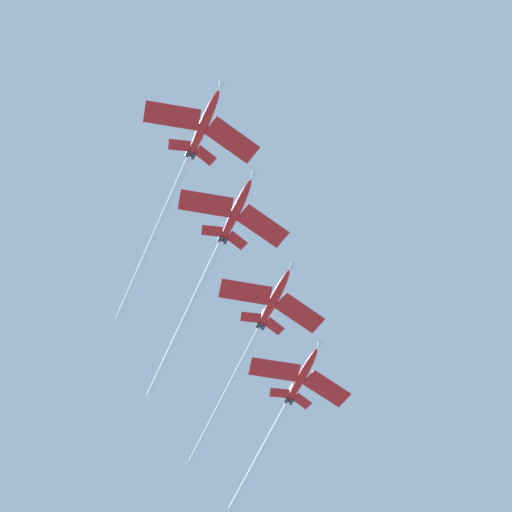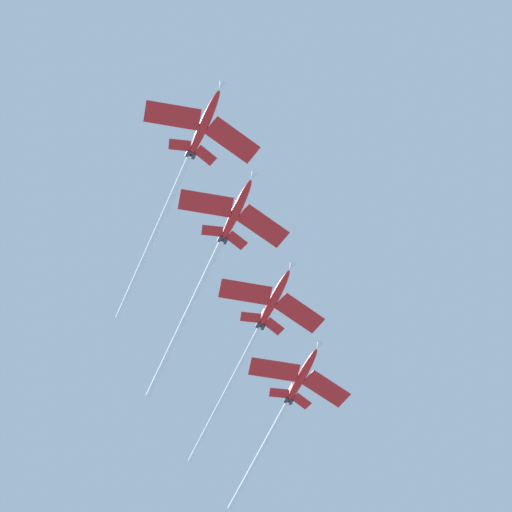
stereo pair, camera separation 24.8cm
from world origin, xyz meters
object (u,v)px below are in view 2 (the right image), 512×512
Objects in this scene: jet_lead at (184,170)px; jet_fourth at (289,400)px; jet_third at (261,325)px; jet_second at (214,258)px.

jet_lead reaches higher than jet_fourth.
jet_lead is 1.04× the size of jet_third.
jet_third is 1.11× the size of jet_fourth.
jet_fourth is (-8.38, -14.13, -2.05)m from jet_third.
jet_lead reaches higher than jet_third.
jet_third is at bearing 59.33° from jet_fourth.
jet_fourth is at bearing -124.09° from jet_lead.
jet_lead reaches higher than jet_second.
jet_third is (-18.61, -25.76, -3.76)m from jet_lead.
jet_third reaches higher than jet_fourth.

